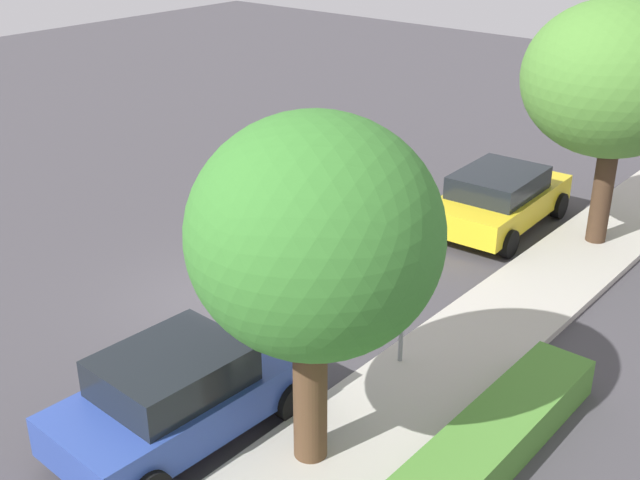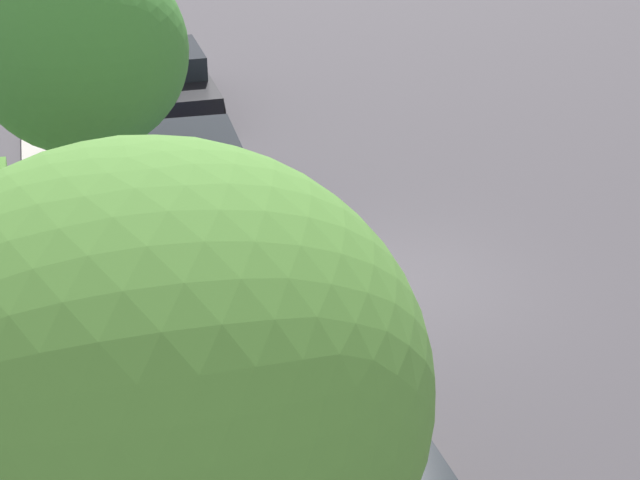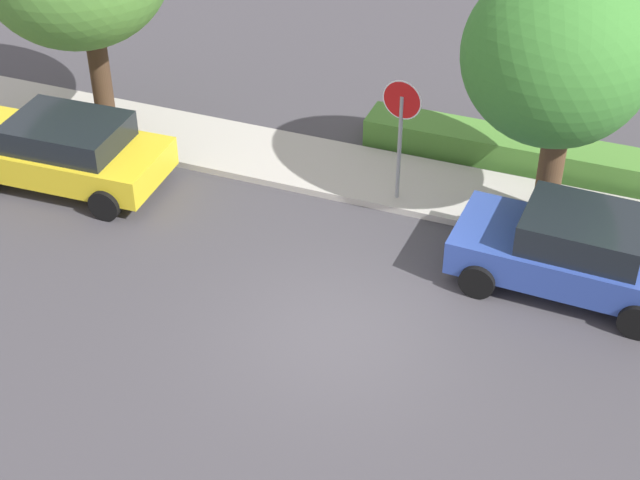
{
  "view_description": "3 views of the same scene",
  "coord_description": "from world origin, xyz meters",
  "px_view_note": "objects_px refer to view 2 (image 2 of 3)",
  "views": [
    {
      "loc": [
        9.54,
        10.53,
        7.73
      ],
      "look_at": [
        -1.05,
        1.66,
        1.44
      ],
      "focal_mm": 45.0,
      "sensor_mm": 36.0,
      "label": 1
    },
    {
      "loc": [
        -13.01,
        4.82,
        7.7
      ],
      "look_at": [
        0.22,
        1.14,
        0.8
      ],
      "focal_mm": 55.0,
      "sensor_mm": 36.0,
      "label": 2
    },
    {
      "loc": [
        4.17,
        -11.69,
        10.86
      ],
      "look_at": [
        -0.88,
        1.33,
        0.77
      ],
      "focal_mm": 55.0,
      "sensor_mm": 36.0,
      "label": 3
    }
  ],
  "objects_px": {
    "parked_car_black": "(168,79)",
    "fire_hydrant": "(90,105)",
    "stop_sign": "(128,214)",
    "street_tree_near_corner": "(150,389)",
    "parked_car_blue": "(194,177)",
    "street_tree_mid_block": "(80,52)"
  },
  "relations": [
    {
      "from": "stop_sign",
      "to": "parked_car_black",
      "type": "bearing_deg",
      "value": -10.37
    },
    {
      "from": "parked_car_black",
      "to": "fire_hydrant",
      "type": "height_order",
      "value": "parked_car_black"
    },
    {
      "from": "street_tree_mid_block",
      "to": "fire_hydrant",
      "type": "height_order",
      "value": "street_tree_mid_block"
    },
    {
      "from": "parked_car_blue",
      "to": "fire_hydrant",
      "type": "xyz_separation_m",
      "value": [
        5.82,
        1.52,
        -0.41
      ]
    },
    {
      "from": "parked_car_black",
      "to": "fire_hydrant",
      "type": "xyz_separation_m",
      "value": [
        -0.32,
        1.87,
        -0.38
      ]
    },
    {
      "from": "parked_car_black",
      "to": "parked_car_blue",
      "type": "bearing_deg",
      "value": 176.74
    },
    {
      "from": "stop_sign",
      "to": "street_tree_near_corner",
      "type": "height_order",
      "value": "street_tree_near_corner"
    },
    {
      "from": "street_tree_near_corner",
      "to": "street_tree_mid_block",
      "type": "height_order",
      "value": "street_tree_near_corner"
    },
    {
      "from": "stop_sign",
      "to": "parked_car_black",
      "type": "xyz_separation_m",
      "value": [
        9.77,
        -1.79,
        -1.12
      ]
    },
    {
      "from": "street_tree_near_corner",
      "to": "stop_sign",
      "type": "bearing_deg",
      "value": -3.09
    },
    {
      "from": "stop_sign",
      "to": "fire_hydrant",
      "type": "distance_m",
      "value": 9.57
    },
    {
      "from": "parked_car_black",
      "to": "street_tree_near_corner",
      "type": "bearing_deg",
      "value": 172.66
    },
    {
      "from": "parked_car_black",
      "to": "fire_hydrant",
      "type": "bearing_deg",
      "value": 99.66
    },
    {
      "from": "stop_sign",
      "to": "fire_hydrant",
      "type": "height_order",
      "value": "stop_sign"
    },
    {
      "from": "street_tree_near_corner",
      "to": "fire_hydrant",
      "type": "relative_size",
      "value": 7.68
    },
    {
      "from": "parked_car_blue",
      "to": "street_tree_mid_block",
      "type": "bearing_deg",
      "value": 118.4
    },
    {
      "from": "parked_car_blue",
      "to": "fire_hydrant",
      "type": "relative_size",
      "value": 5.68
    },
    {
      "from": "fire_hydrant",
      "to": "parked_car_blue",
      "type": "bearing_deg",
      "value": -165.41
    },
    {
      "from": "street_tree_near_corner",
      "to": "parked_car_black",
      "type": "bearing_deg",
      "value": -7.34
    },
    {
      "from": "street_tree_near_corner",
      "to": "fire_hydrant",
      "type": "height_order",
      "value": "street_tree_near_corner"
    },
    {
      "from": "stop_sign",
      "to": "street_tree_mid_block",
      "type": "relative_size",
      "value": 0.53
    },
    {
      "from": "parked_car_blue",
      "to": "street_tree_near_corner",
      "type": "xyz_separation_m",
      "value": [
        -10.73,
        1.82,
        3.02
      ]
    }
  ]
}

